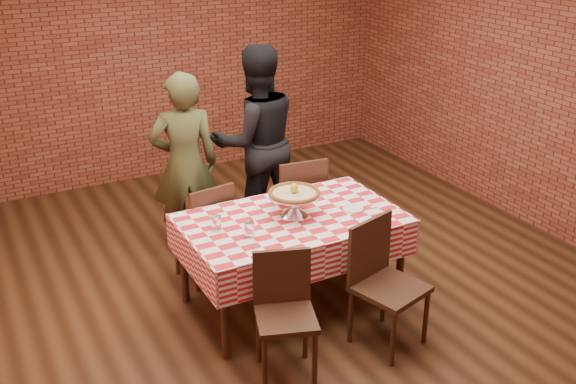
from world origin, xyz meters
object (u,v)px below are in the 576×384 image
(pizza_stand, at_px, (294,205))
(water_glass_right, at_px, (216,223))
(water_glass_left, at_px, (249,230))
(chair_near_left, at_px, (286,321))
(chair_near_right, at_px, (390,287))
(chair_far_right, at_px, (295,202))
(chair_far_left, at_px, (203,230))
(pizza, at_px, (294,194))
(diner_olive, at_px, (185,165))
(condiment_caddy, at_px, (282,194))
(table, at_px, (292,262))
(diner_black, at_px, (256,141))

(pizza_stand, distance_m, water_glass_right, 0.63)
(water_glass_left, height_order, chair_near_left, water_glass_left)
(chair_near_right, bearing_deg, chair_far_right, 70.26)
(water_glass_right, bearing_deg, chair_far_left, 78.60)
(pizza, height_order, diner_olive, diner_olive)
(water_glass_left, distance_m, chair_near_right, 1.08)
(pizza, distance_m, condiment_caddy, 0.27)
(water_glass_right, relative_size, chair_near_right, 0.13)
(chair_near_right, bearing_deg, condiment_caddy, 89.65)
(pizza, xyz_separation_m, water_glass_left, (-0.46, -0.17, -0.12))
(table, distance_m, pizza_stand, 0.47)
(chair_near_right, bearing_deg, pizza, 95.87)
(condiment_caddy, bearing_deg, chair_far_left, 164.43)
(chair_near_right, xyz_separation_m, chair_far_right, (0.10, 1.59, 0.00))
(diner_olive, distance_m, diner_black, 0.75)
(water_glass_right, distance_m, chair_near_left, 0.93)
(pizza_stand, distance_m, chair_far_right, 0.97)
(chair_far_right, bearing_deg, water_glass_left, 53.11)
(table, bearing_deg, water_glass_right, 173.84)
(chair_near_left, xyz_separation_m, chair_near_right, (0.82, -0.02, 0.03))
(chair_near_right, distance_m, diner_olive, 2.21)
(chair_far_right, bearing_deg, diner_black, -70.92)
(chair_near_right, distance_m, chair_far_right, 1.60)
(table, height_order, diner_black, diner_black)
(table, distance_m, chair_far_right, 0.93)
(table, height_order, pizza_stand, pizza_stand)
(diner_olive, bearing_deg, chair_near_left, 99.75)
(pizza_stand, relative_size, water_glass_left, 3.37)
(chair_far_left, bearing_deg, pizza_stand, 116.80)
(pizza, height_order, water_glass_left, pizza)
(diner_olive, bearing_deg, chair_far_right, 163.80)
(table, height_order, condiment_caddy, condiment_caddy)
(pizza, relative_size, diner_black, 0.22)
(pizza_stand, height_order, diner_olive, diner_olive)
(chair_near_right, bearing_deg, table, 98.73)
(pizza, distance_m, water_glass_left, 0.50)
(water_glass_left, bearing_deg, pizza_stand, 20.51)
(chair_near_left, bearing_deg, water_glass_right, 117.77)
(chair_near_left, xyz_separation_m, diner_black, (0.80, 2.11, 0.47))
(condiment_caddy, bearing_deg, table, -78.31)
(water_glass_right, xyz_separation_m, chair_far_right, (1.05, 0.74, -0.35))
(table, relative_size, pizza, 4.14)
(chair_far_left, height_order, diner_black, diner_black)
(pizza, xyz_separation_m, chair_far_right, (0.43, 0.78, -0.47))
(pizza, relative_size, chair_near_left, 0.46)
(pizza, bearing_deg, pizza_stand, 0.00)
(pizza, bearing_deg, water_glass_left, -159.49)
(chair_far_left, xyz_separation_m, diner_black, (0.80, 0.62, 0.47))
(chair_far_right, bearing_deg, condiment_caddy, 58.99)
(pizza, height_order, chair_near_left, pizza)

